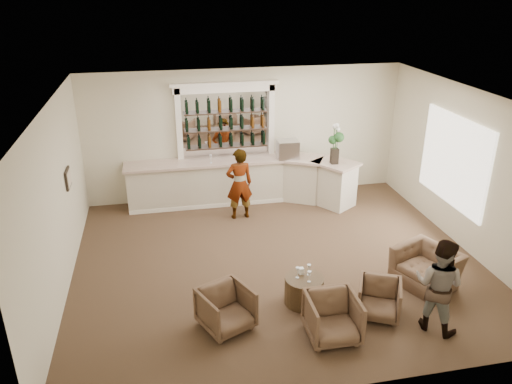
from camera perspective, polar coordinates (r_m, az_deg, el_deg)
The scene contains 19 objects.
ground at distance 10.21m, azimuth 2.41°, elevation -7.88°, with size 8.00×8.00×0.00m, color brown.
room_shell at distance 9.92m, azimuth 2.57°, elevation 6.00°, with size 8.04×7.02×3.32m.
bar_counter at distance 12.55m, azimuth -1.52°, elevation 1.24°, with size 5.72×1.80×1.14m.
back_bar_alcove at distance 12.43m, azimuth -3.47°, elevation 8.07°, with size 2.64×0.25×3.00m.
cocktail_table at distance 8.93m, azimuth 5.50°, elevation -11.10°, with size 0.68×0.68×0.50m, color #47341E.
sommelier at distance 11.64m, azimuth -1.92°, elevation 0.93°, with size 0.63×0.41×1.72m, color gray.
guest at distance 8.53m, azimuth 20.15°, elevation -9.96°, with size 0.78×0.61×1.61m, color gray.
armchair_left at distance 8.29m, azimuth -3.45°, elevation -13.18°, with size 0.76×0.79×0.72m, color brown.
armchair_center at distance 8.16m, azimuth 8.75°, elevation -14.00°, with size 0.79×0.82×0.74m, color brown.
armchair_right at distance 8.80m, azimuth 13.90°, elevation -11.77°, with size 0.69×0.71×0.64m, color brown.
armchair_far at distance 9.85m, azimuth 18.89°, elevation -8.18°, with size 1.07×0.93×0.69m, color brown.
espresso_machine at distance 12.46m, azimuth 3.62°, elevation 4.91°, with size 0.52×0.43×0.45m, color #B8B9BD.
flower_vase at distance 12.09m, azimuth 9.06°, elevation 5.77°, with size 0.26×0.26×1.00m.
wine_glass_bar_left at distance 12.17m, azimuth -5.18°, elevation 3.80°, with size 0.07×0.07×0.21m, color white, non-canonical shape.
wine_glass_bar_right at distance 12.54m, azimuth 2.77°, elevation 4.47°, with size 0.07×0.07×0.21m, color white, non-canonical shape.
wine_glass_tbl_a at distance 8.73m, azimuth 4.77°, elevation -9.17°, with size 0.07×0.07×0.21m, color white, non-canonical shape.
wine_glass_tbl_b at distance 8.83m, azimuth 6.07°, elevation -8.83°, with size 0.07×0.07×0.21m, color white, non-canonical shape.
wine_glass_tbl_c at distance 8.64m, azimuth 6.10°, elevation -9.60°, with size 0.07×0.07×0.21m, color white, non-canonical shape.
napkin_holder at distance 8.87m, azimuth 5.19°, elevation -8.97°, with size 0.08×0.08×0.12m, color white.
Camera 1 is at (-2.16, -8.48, 5.27)m, focal length 35.00 mm.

